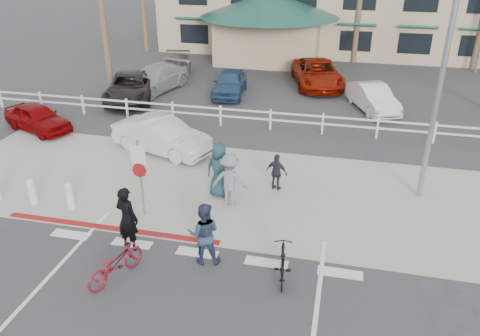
% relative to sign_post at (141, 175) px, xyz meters
% --- Properties ---
extents(ground, '(140.00, 140.00, 0.00)m').
position_rel_sign_post_xyz_m(ground, '(2.30, -2.20, -1.45)').
color(ground, '#333335').
extents(bike_path, '(12.00, 16.00, 0.01)m').
position_rel_sign_post_xyz_m(bike_path, '(2.30, -4.20, -1.45)').
color(bike_path, '#333335').
rests_on(bike_path, ground).
extents(sidewalk_plaza, '(22.00, 7.00, 0.01)m').
position_rel_sign_post_xyz_m(sidewalk_plaza, '(2.30, 2.30, -1.44)').
color(sidewalk_plaza, gray).
rests_on(sidewalk_plaza, ground).
extents(cross_street, '(40.00, 5.00, 0.01)m').
position_rel_sign_post_xyz_m(cross_street, '(2.30, 6.30, -1.45)').
color(cross_street, '#333335').
rests_on(cross_street, ground).
extents(parking_lot, '(50.00, 16.00, 0.01)m').
position_rel_sign_post_xyz_m(parking_lot, '(2.30, 15.80, -1.45)').
color(parking_lot, '#333335').
rests_on(parking_lot, ground).
extents(curb_red, '(7.00, 0.25, 0.02)m').
position_rel_sign_post_xyz_m(curb_red, '(-0.70, -1.00, -1.44)').
color(curb_red, maroon).
rests_on(curb_red, ground).
extents(rail_fence, '(29.40, 0.16, 1.00)m').
position_rel_sign_post_xyz_m(rail_fence, '(2.80, 8.30, -0.95)').
color(rail_fence, silver).
rests_on(rail_fence, ground).
extents(sign_post, '(0.50, 0.10, 2.90)m').
position_rel_sign_post_xyz_m(sign_post, '(0.00, 0.00, 0.00)').
color(sign_post, gray).
rests_on(sign_post, ground).
extents(bollard_0, '(0.26, 0.26, 0.95)m').
position_rel_sign_post_xyz_m(bollard_0, '(-2.50, -0.20, -0.97)').
color(bollard_0, silver).
rests_on(bollard_0, ground).
extents(bollard_1, '(0.26, 0.26, 0.95)m').
position_rel_sign_post_xyz_m(bollard_1, '(-3.90, -0.20, -0.97)').
color(bollard_1, silver).
rests_on(bollard_1, ground).
extents(streetlight_0, '(0.60, 2.00, 9.00)m').
position_rel_sign_post_xyz_m(streetlight_0, '(8.80, 3.30, 3.05)').
color(streetlight_0, gray).
rests_on(streetlight_0, ground).
extents(bike_red, '(1.27, 1.93, 0.96)m').
position_rel_sign_post_xyz_m(bike_red, '(0.57, -3.12, -0.97)').
color(bike_red, maroon).
rests_on(bike_red, ground).
extents(rider_red, '(0.81, 0.64, 1.96)m').
position_rel_sign_post_xyz_m(rider_red, '(0.33, -1.76, -0.47)').
color(rider_red, black).
rests_on(rider_red, ground).
extents(bike_black, '(0.68, 1.69, 0.98)m').
position_rel_sign_post_xyz_m(bike_black, '(4.81, -2.11, -0.96)').
color(bike_black, black).
rests_on(bike_black, ground).
extents(rider_black, '(1.01, 0.86, 1.82)m').
position_rel_sign_post_xyz_m(rider_black, '(2.62, -1.90, -0.54)').
color(rider_black, '#29364F').
rests_on(rider_black, ground).
extents(pedestrian_a, '(1.20, 0.69, 1.85)m').
position_rel_sign_post_xyz_m(pedestrian_a, '(2.54, 1.24, -0.53)').
color(pedestrian_a, slate).
rests_on(pedestrian_a, ground).
extents(pedestrian_child, '(0.86, 0.55, 1.36)m').
position_rel_sign_post_xyz_m(pedestrian_child, '(3.89, 2.64, -0.77)').
color(pedestrian_child, '#29272E').
rests_on(pedestrian_child, ground).
extents(pedestrian_b, '(1.00, 0.69, 1.94)m').
position_rel_sign_post_xyz_m(pedestrian_b, '(2.04, 1.79, -0.48)').
color(pedestrian_b, '#1C3B44').
rests_on(pedestrian_b, ground).
extents(car_white_sedan, '(4.60, 2.80, 1.43)m').
position_rel_sign_post_xyz_m(car_white_sedan, '(-1.27, 4.83, -0.73)').
color(car_white_sedan, beige).
rests_on(car_white_sedan, ground).
extents(car_red_compact, '(3.98, 2.80, 1.26)m').
position_rel_sign_post_xyz_m(car_red_compact, '(-7.77, 5.80, -0.82)').
color(car_red_compact, '#700204').
rests_on(car_red_compact, ground).
extents(lot_car_0, '(3.72, 5.65, 1.44)m').
position_rel_sign_post_xyz_m(lot_car_0, '(-5.54, 11.02, -0.73)').
color(lot_car_0, black).
rests_on(lot_car_0, ground).
extents(lot_car_1, '(3.16, 5.34, 1.45)m').
position_rel_sign_post_xyz_m(lot_car_1, '(-4.91, 12.95, -0.72)').
color(lot_car_1, '#979899').
rests_on(lot_car_1, ground).
extents(lot_car_2, '(2.06, 4.27, 1.41)m').
position_rel_sign_post_xyz_m(lot_car_2, '(-0.48, 13.17, -0.75)').
color(lot_car_2, navy).
rests_on(lot_car_2, ground).
extents(lot_car_3, '(2.86, 4.31, 1.34)m').
position_rel_sign_post_xyz_m(lot_car_3, '(7.37, 12.25, -0.78)').
color(lot_car_3, silver).
rests_on(lot_car_3, ground).
extents(lot_car_4, '(2.51, 4.87, 1.35)m').
position_rel_sign_post_xyz_m(lot_car_4, '(-4.98, 15.83, -0.77)').
color(lot_car_4, '#615E56').
rests_on(lot_car_4, ground).
extents(lot_car_5, '(3.83, 6.00, 1.54)m').
position_rel_sign_post_xyz_m(lot_car_5, '(4.20, 16.07, -0.68)').
color(lot_car_5, maroon).
rests_on(lot_car_5, ground).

